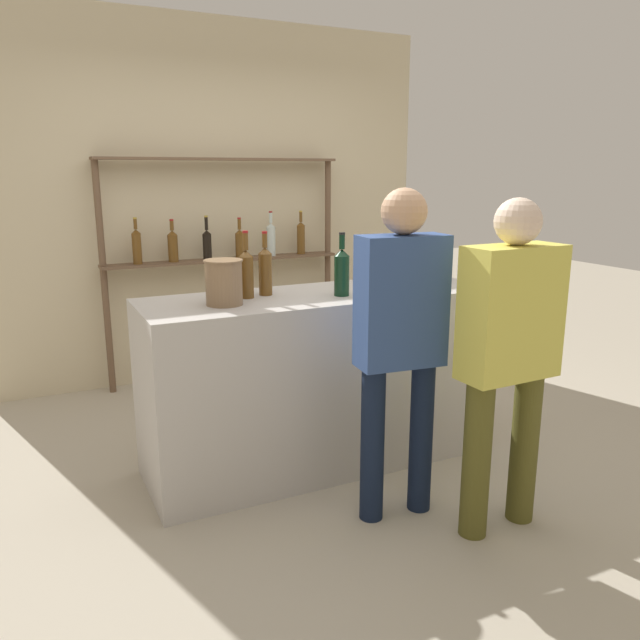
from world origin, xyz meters
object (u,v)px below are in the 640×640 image
object	(u,v)px
counter_bottle_1	(342,271)
customer_right	(509,346)
counter_bottle_2	(265,270)
ice_bucket	(224,282)
counter_bottle_0	(246,272)
customer_center	(400,331)

from	to	relation	value
counter_bottle_1	customer_right	bearing A→B (deg)	-67.48
counter_bottle_2	ice_bucket	bearing A→B (deg)	-152.14
counter_bottle_0	ice_bucket	bearing A→B (deg)	-144.26
counter_bottle_1	customer_center	world-z (taller)	customer_center
counter_bottle_2	customer_center	size ratio (longest dim) A/B	0.22
counter_bottle_1	customer_center	bearing A→B (deg)	-90.01
counter_bottle_0	ice_bucket	world-z (taller)	counter_bottle_0
ice_bucket	counter_bottle_0	bearing A→B (deg)	35.74
counter_bottle_1	customer_center	distance (m)	0.62
customer_center	ice_bucket	bearing A→B (deg)	51.57
counter_bottle_1	ice_bucket	size ratio (longest dim) A/B	1.49
counter_bottle_2	customer_center	world-z (taller)	customer_center
counter_bottle_0	customer_right	bearing A→B (deg)	-51.17
customer_right	customer_center	xyz separation A→B (m)	(-0.37, 0.31, 0.04)
customer_right	customer_center	size ratio (longest dim) A/B	0.98
counter_bottle_0	ice_bucket	xyz separation A→B (m)	(-0.16, -0.12, -0.02)
counter_bottle_0	counter_bottle_2	xyz separation A→B (m)	(0.12, 0.03, 0.00)
counter_bottle_0	counter_bottle_1	bearing A→B (deg)	-18.92
ice_bucket	customer_center	bearing A→B (deg)	-44.66
counter_bottle_2	customer_right	world-z (taller)	customer_right
counter_bottle_2	ice_bucket	distance (m)	0.32
counter_bottle_1	customer_right	size ratio (longest dim) A/B	0.22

